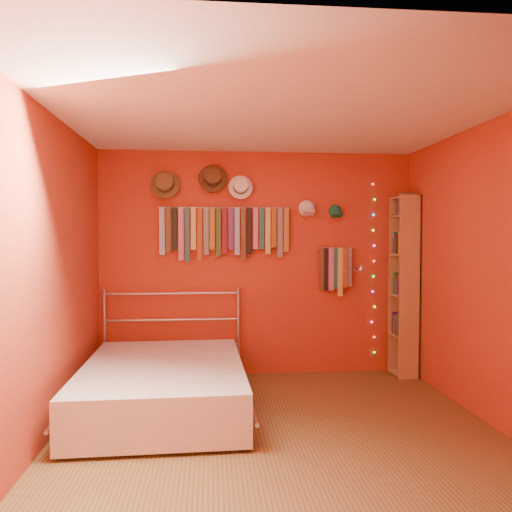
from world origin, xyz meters
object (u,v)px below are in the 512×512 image
object	(u,v)px
tie_rack	(224,230)
reading_lamp	(360,269)
bed	(164,385)
bookshelf	(408,285)

from	to	relation	value
tie_rack	reading_lamp	size ratio (longest dim) A/B	4.67
tie_rack	bed	xyz separation A→B (m)	(-0.57, -1.06, -1.40)
reading_lamp	tie_rack	bearing A→B (deg)	173.31
tie_rack	reading_lamp	distance (m)	1.56
reading_lamp	bed	distance (m)	2.44
reading_lamp	bookshelf	distance (m)	0.58
reading_lamp	bookshelf	size ratio (longest dim) A/B	0.16
tie_rack	reading_lamp	world-z (taller)	tie_rack
tie_rack	bed	bearing A→B (deg)	-118.15
bed	bookshelf	bearing A→B (deg)	17.94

